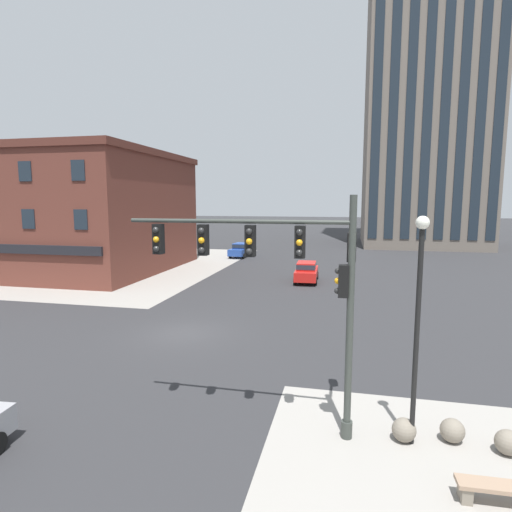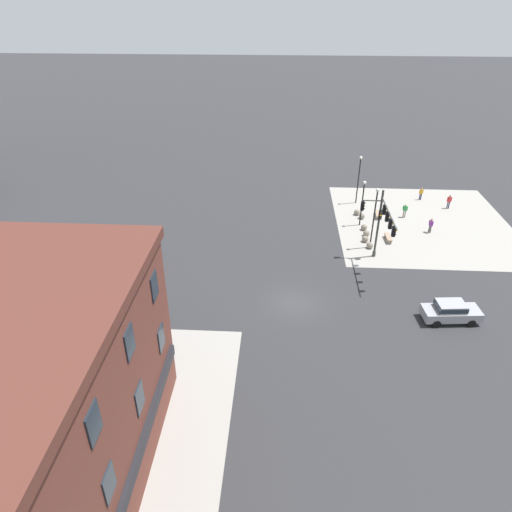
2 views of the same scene
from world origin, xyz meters
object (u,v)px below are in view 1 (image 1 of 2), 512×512
at_px(bollard_sphere_curb_b, 452,430).
at_px(car_main_southbound_near, 306,271).
at_px(traffic_signal_main, 293,275).
at_px(bench_near_signal, 499,491).
at_px(car_main_southbound_far, 241,249).
at_px(bollard_sphere_curb_a, 404,430).
at_px(street_lamp_corner_near, 418,308).
at_px(bollard_sphere_curb_c, 508,442).

relative_size(bollard_sphere_curb_b, car_main_southbound_near, 0.15).
relative_size(traffic_signal_main, bench_near_signal, 3.81).
height_order(car_main_southbound_near, car_main_southbound_far, same).
distance_m(traffic_signal_main, car_main_southbound_near, 23.22).
xyz_separation_m(bollard_sphere_curb_a, bench_near_signal, (1.76, -2.15, -0.01)).
bearing_deg(bollard_sphere_curb_a, car_main_southbound_far, 111.31).
bearing_deg(car_main_southbound_near, bollard_sphere_curb_a, -77.59).
bearing_deg(car_main_southbound_near, car_main_southbound_far, 123.79).
bearing_deg(traffic_signal_main, street_lamp_corner_near, -0.85).
relative_size(traffic_signal_main, street_lamp_corner_near, 1.09).
xyz_separation_m(traffic_signal_main, bollard_sphere_curb_a, (3.20, 0.01, -4.32)).
distance_m(bollard_sphere_curb_c, bench_near_signal, 2.28).
xyz_separation_m(bollard_sphere_curb_c, car_main_southbound_near, (-7.66, 22.87, 0.58)).
relative_size(bollard_sphere_curb_c, car_main_southbound_near, 0.15).
height_order(traffic_signal_main, street_lamp_corner_near, traffic_signal_main).
height_order(traffic_signal_main, bollard_sphere_curb_c, traffic_signal_main).
relative_size(bollard_sphere_curb_a, bollard_sphere_curb_b, 1.00).
distance_m(bollard_sphere_curb_a, bollard_sphere_curb_c, 2.64).
distance_m(traffic_signal_main, bollard_sphere_curb_a, 5.37).
distance_m(bollard_sphere_curb_b, car_main_southbound_near, 23.45).
relative_size(bench_near_signal, street_lamp_corner_near, 0.29).
bearing_deg(car_main_southbound_near, bollard_sphere_curb_c, -71.49).
bearing_deg(car_main_southbound_near, bench_near_signal, -74.82).
relative_size(bollard_sphere_curb_a, street_lamp_corner_near, 0.10).
bearing_deg(bollard_sphere_curb_c, car_main_southbound_far, 114.76).
bearing_deg(car_main_southbound_near, traffic_signal_main, -85.43).
bearing_deg(bollard_sphere_curb_c, bollard_sphere_curb_b, 166.68).
xyz_separation_m(bollard_sphere_curb_a, bollard_sphere_curb_c, (2.64, -0.05, 0.00)).
distance_m(traffic_signal_main, car_main_southbound_far, 38.60).
bearing_deg(street_lamp_corner_near, car_main_southbound_far, 111.54).
bearing_deg(bollard_sphere_curb_b, car_main_southbound_near, 105.71).
xyz_separation_m(car_main_southbound_near, car_main_southbound_far, (-9.32, 13.93, 0.00)).
bearing_deg(bollard_sphere_curb_c, bench_near_signal, -112.66).
relative_size(traffic_signal_main, bollard_sphere_curb_a, 10.35).
bearing_deg(bollard_sphere_curb_a, traffic_signal_main, -179.75).
relative_size(bollard_sphere_curb_a, bollard_sphere_curb_c, 1.00).
bearing_deg(car_main_southbound_far, car_main_southbound_near, -56.21).
distance_m(traffic_signal_main, bench_near_signal, 6.91).
bearing_deg(bollard_sphere_curb_b, bollard_sphere_curb_a, -168.69).
height_order(traffic_signal_main, bollard_sphere_curb_b, traffic_signal_main).
bearing_deg(bollard_sphere_curb_b, traffic_signal_main, -176.47).
xyz_separation_m(bollard_sphere_curb_a, bollard_sphere_curb_b, (1.32, 0.26, 0.00)).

